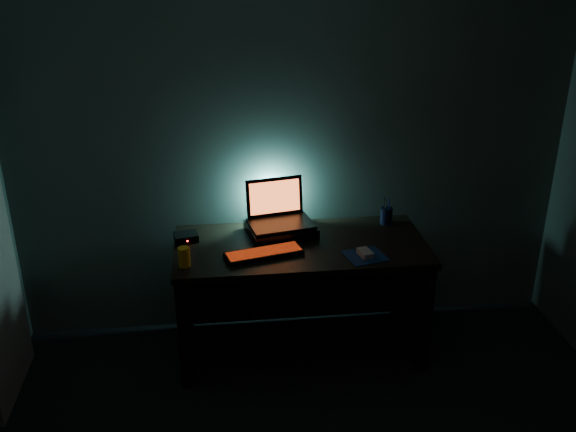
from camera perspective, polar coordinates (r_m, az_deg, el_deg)
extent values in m
cube|color=#434D49|center=(3.99, 0.47, 6.39)|extent=(3.50, 0.00, 2.50)
cube|color=black|center=(3.83, 1.15, -2.75)|extent=(1.50, 0.70, 0.04)
cube|color=black|center=(3.99, -9.15, -8.08)|extent=(0.06, 0.64, 0.71)
cube|color=black|center=(4.16, 10.92, -6.83)|extent=(0.06, 0.64, 0.71)
cube|color=black|center=(4.29, 0.51, -5.29)|extent=(1.38, 0.02, 0.65)
cube|color=black|center=(3.93, -0.64, -1.20)|extent=(0.45, 0.37, 0.06)
cube|color=black|center=(3.92, -0.65, -0.68)|extent=(0.42, 0.33, 0.02)
cube|color=black|center=(3.98, -1.21, 1.74)|extent=(0.36, 0.11, 0.24)
cube|color=#EF5119|center=(3.98, -1.18, 1.70)|extent=(0.32, 0.09, 0.20)
cube|color=black|center=(3.68, -2.16, -3.33)|extent=(0.47, 0.25, 0.03)
cube|color=red|center=(3.68, -2.16, -3.14)|extent=(0.44, 0.22, 0.00)
cube|color=#0B214E|center=(3.70, 6.87, -3.54)|extent=(0.26, 0.25, 0.00)
cube|color=gray|center=(3.69, 6.88, -3.29)|extent=(0.09, 0.12, 0.03)
cylinder|color=black|center=(4.11, 8.73, 0.02)|extent=(0.10, 0.10, 0.11)
cylinder|color=#FFA70D|center=(3.59, -9.22, -3.61)|extent=(0.08, 0.08, 0.11)
cube|color=black|center=(3.90, -9.05, -1.87)|extent=(0.16, 0.13, 0.05)
sphere|color=#FF0C07|center=(3.85, -8.92, -2.21)|extent=(0.01, 0.01, 0.01)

